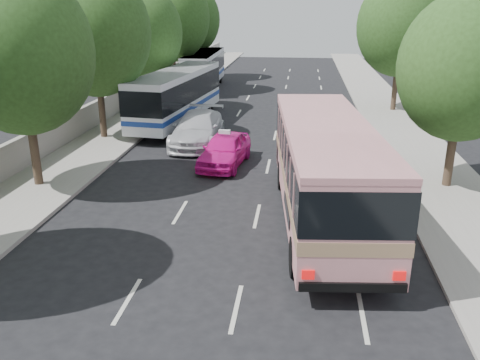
% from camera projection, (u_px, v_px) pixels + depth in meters
% --- Properties ---
extents(ground, '(120.00, 120.00, 0.00)m').
position_uv_depth(ground, '(211.00, 268.00, 15.06)').
color(ground, black).
rests_on(ground, ground).
extents(sidewalk_left, '(4.00, 90.00, 0.15)m').
position_uv_depth(sidewalk_left, '(140.00, 116.00, 34.73)').
color(sidewalk_left, '#9E998E').
rests_on(sidewalk_left, ground).
extents(sidewalk_right, '(4.00, 90.00, 0.12)m').
position_uv_depth(sidewalk_right, '(395.00, 123.00, 32.80)').
color(sidewalk_right, '#9E998E').
rests_on(sidewalk_right, ground).
extents(low_wall, '(0.30, 90.00, 1.50)m').
position_uv_depth(low_wall, '(113.00, 103.00, 34.66)').
color(low_wall, '#9E998E').
rests_on(low_wall, sidewalk_left).
extents(tree_left_b, '(5.70, 5.70, 8.88)m').
position_uv_depth(tree_left_b, '(21.00, 46.00, 19.65)').
color(tree_left_b, '#38281E').
rests_on(tree_left_b, ground).
extents(tree_left_c, '(6.00, 6.00, 9.35)m').
position_uv_depth(tree_left_c, '(95.00, 28.00, 27.06)').
color(tree_left_c, '#38281E').
rests_on(tree_left_c, ground).
extents(tree_left_d, '(5.52, 5.52, 8.60)m').
position_uv_depth(tree_left_d, '(143.00, 30.00, 34.70)').
color(tree_left_d, '#38281E').
rests_on(tree_left_d, ground).
extents(tree_left_e, '(6.30, 6.30, 9.82)m').
position_uv_depth(tree_left_e, '(172.00, 14.00, 41.91)').
color(tree_left_e, '#38281E').
rests_on(tree_left_e, ground).
extents(tree_left_f, '(5.88, 5.88, 9.16)m').
position_uv_depth(tree_left_f, '(191.00, 17.00, 49.56)').
color(tree_left_f, '#38281E').
rests_on(tree_left_f, ground).
extents(tree_right_near, '(5.10, 5.10, 7.95)m').
position_uv_depth(tree_right_near, '(466.00, 63.00, 19.76)').
color(tree_right_near, '#38281E').
rests_on(tree_right_near, ground).
extents(tree_right_far, '(6.00, 6.00, 9.35)m').
position_uv_depth(tree_right_far, '(403.00, 22.00, 34.40)').
color(tree_right_far, '#38281E').
rests_on(tree_right_far, ground).
extents(pink_bus, '(3.95, 11.51, 3.60)m').
position_uv_depth(pink_bus, '(325.00, 162.00, 17.49)').
color(pink_bus, '#D4898D').
rests_on(pink_bus, ground).
extents(pink_taxi, '(2.37, 4.77, 1.56)m').
position_uv_depth(pink_taxi, '(225.00, 150.00, 24.23)').
color(pink_taxi, '#E81497').
rests_on(pink_taxi, ground).
extents(white_pickup, '(2.48, 5.98, 1.73)m').
position_uv_depth(white_pickup, '(198.00, 129.00, 27.82)').
color(white_pickup, silver).
rests_on(white_pickup, ground).
extents(tour_coach_front, '(3.65, 11.45, 3.37)m').
position_uv_depth(tour_coach_front, '(177.00, 92.00, 32.05)').
color(tour_coach_front, white).
rests_on(tour_coach_front, ground).
extents(tour_coach_rear, '(2.60, 10.73, 3.19)m').
position_uv_depth(tour_coach_rear, '(204.00, 67.00, 45.24)').
color(tour_coach_rear, silver).
rests_on(tour_coach_rear, ground).
extents(taxi_roof_sign, '(0.57, 0.24, 0.18)m').
position_uv_depth(taxi_roof_sign, '(225.00, 132.00, 23.94)').
color(taxi_roof_sign, silver).
rests_on(taxi_roof_sign, pink_taxi).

